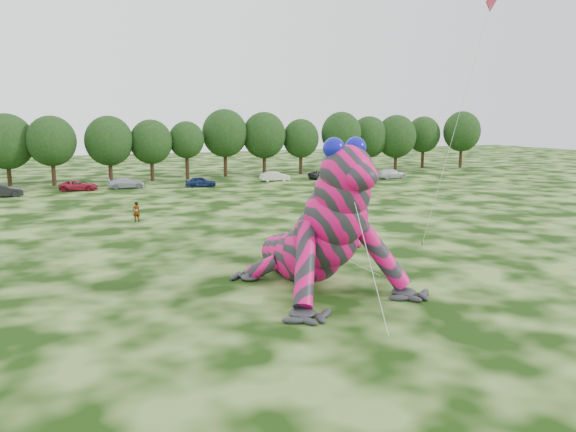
{
  "coord_description": "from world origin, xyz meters",
  "views": [
    {
      "loc": [
        -18.22,
        -26.12,
        9.36
      ],
      "look_at": [
        -6.36,
        1.55,
        4.0
      ],
      "focal_mm": 35.0,
      "sensor_mm": 36.0,
      "label": 1
    }
  ],
  "objects_px": {
    "tree_16": "(423,142)",
    "car_5": "(275,176)",
    "tree_5": "(7,150)",
    "spectator_0": "(136,212)",
    "tree_10": "(225,143)",
    "tree_8": "(151,150)",
    "tree_12": "(301,147)",
    "flying_kite": "(486,21)",
    "car_4": "(201,182)",
    "tree_6": "(52,151)",
    "spectator_5": "(341,208)",
    "tree_14": "(369,143)",
    "tree_13": "(341,142)",
    "tree_17": "(462,140)",
    "car_3": "(127,183)",
    "car_6": "(324,174)",
    "tree_7": "(109,150)",
    "tree_9": "(187,150)",
    "tree_15": "(396,142)",
    "car_1": "(2,191)",
    "inflatable_gecko": "(302,208)",
    "tree_11": "(264,144)",
    "spectator_2": "(332,191)",
    "car_7": "(391,174)"
  },
  "relations": [
    {
      "from": "tree_16",
      "to": "tree_17",
      "type": "distance_m",
      "value": 7.06
    },
    {
      "from": "spectator_0",
      "to": "tree_8",
      "type": "bearing_deg",
      "value": -113.08
    },
    {
      "from": "tree_12",
      "to": "tree_13",
      "type": "height_order",
      "value": "tree_13"
    },
    {
      "from": "tree_17",
      "to": "car_4",
      "type": "distance_m",
      "value": 52.49
    },
    {
      "from": "inflatable_gecko",
      "to": "car_1",
      "type": "height_order",
      "value": "inflatable_gecko"
    },
    {
      "from": "tree_16",
      "to": "car_5",
      "type": "height_order",
      "value": "tree_16"
    },
    {
      "from": "tree_13",
      "to": "tree_16",
      "type": "distance_m",
      "value": 18.46
    },
    {
      "from": "flying_kite",
      "to": "tree_8",
      "type": "bearing_deg",
      "value": 103.4
    },
    {
      "from": "tree_10",
      "to": "spectator_0",
      "type": "xyz_separation_m",
      "value": [
        -18.62,
        -33.86,
        -4.33
      ]
    },
    {
      "from": "tree_13",
      "to": "car_1",
      "type": "bearing_deg",
      "value": -168.75
    },
    {
      "from": "flying_kite",
      "to": "car_4",
      "type": "height_order",
      "value": "flying_kite"
    },
    {
      "from": "car_1",
      "to": "spectator_0",
      "type": "distance_m",
      "value": 25.45
    },
    {
      "from": "tree_11",
      "to": "car_4",
      "type": "xyz_separation_m",
      "value": [
        -13.29,
        -10.87,
        -4.33
      ]
    },
    {
      "from": "tree_16",
      "to": "spectator_2",
      "type": "xyz_separation_m",
      "value": [
        -33.46,
        -28.1,
        -3.86
      ]
    },
    {
      "from": "tree_8",
      "to": "tree_16",
      "type": "relative_size",
      "value": 0.95
    },
    {
      "from": "tree_16",
      "to": "tree_17",
      "type": "relative_size",
      "value": 0.91
    },
    {
      "from": "tree_10",
      "to": "tree_17",
      "type": "height_order",
      "value": "tree_10"
    },
    {
      "from": "tree_14",
      "to": "spectator_0",
      "type": "xyz_separation_m",
      "value": [
        -44.68,
        -34.01,
        -3.78
      ]
    },
    {
      "from": "tree_6",
      "to": "tree_14",
      "type": "height_order",
      "value": "tree_6"
    },
    {
      "from": "tree_7",
      "to": "tree_12",
      "type": "distance_m",
      "value": 30.11
    },
    {
      "from": "tree_12",
      "to": "tree_14",
      "type": "distance_m",
      "value": 13.49
    },
    {
      "from": "tree_7",
      "to": "spectator_0",
      "type": "relative_size",
      "value": 5.12
    },
    {
      "from": "car_6",
      "to": "car_4",
      "type": "bearing_deg",
      "value": 89.79
    },
    {
      "from": "tree_6",
      "to": "tree_17",
      "type": "bearing_deg",
      "value": -0.02
    },
    {
      "from": "car_5",
      "to": "tree_14",
      "type": "bearing_deg",
      "value": -62.97
    },
    {
      "from": "tree_15",
      "to": "car_4",
      "type": "bearing_deg",
      "value": -164.62
    },
    {
      "from": "tree_10",
      "to": "tree_8",
      "type": "bearing_deg",
      "value": -172.19
    },
    {
      "from": "car_5",
      "to": "car_6",
      "type": "distance_m",
      "value": 7.98
    },
    {
      "from": "tree_15",
      "to": "tree_14",
      "type": "bearing_deg",
      "value": 169.26
    },
    {
      "from": "tree_6",
      "to": "spectator_5",
      "type": "height_order",
      "value": "tree_6"
    },
    {
      "from": "tree_7",
      "to": "tree_11",
      "type": "bearing_deg",
      "value": 3.33
    },
    {
      "from": "tree_9",
      "to": "tree_15",
      "type": "xyz_separation_m",
      "value": [
        37.41,
        0.43,
        0.48
      ]
    },
    {
      "from": "tree_10",
      "to": "car_4",
      "type": "bearing_deg",
      "value": -121.53
    },
    {
      "from": "flying_kite",
      "to": "tree_12",
      "type": "height_order",
      "value": "flying_kite"
    },
    {
      "from": "spectator_2",
      "to": "car_7",
      "type": "bearing_deg",
      "value": -72.1
    },
    {
      "from": "tree_5",
      "to": "spectator_0",
      "type": "distance_m",
      "value": 35.98
    },
    {
      "from": "tree_16",
      "to": "spectator_5",
      "type": "height_order",
      "value": "tree_16"
    },
    {
      "from": "tree_8",
      "to": "spectator_5",
      "type": "bearing_deg",
      "value": -72.7
    },
    {
      "from": "tree_13",
      "to": "tree_5",
      "type": "bearing_deg",
      "value": 178.51
    },
    {
      "from": "car_4",
      "to": "spectator_5",
      "type": "relative_size",
      "value": 2.6
    },
    {
      "from": "tree_12",
      "to": "tree_17",
      "type": "distance_m",
      "value": 31.96
    },
    {
      "from": "tree_6",
      "to": "spectator_0",
      "type": "height_order",
      "value": "tree_6"
    },
    {
      "from": "tree_8",
      "to": "tree_10",
      "type": "height_order",
      "value": "tree_10"
    },
    {
      "from": "inflatable_gecko",
      "to": "tree_7",
      "type": "xyz_separation_m",
      "value": [
        -5.01,
        54.25,
        0.55
      ]
    },
    {
      "from": "tree_6",
      "to": "tree_8",
      "type": "relative_size",
      "value": 1.06
    },
    {
      "from": "tree_8",
      "to": "car_3",
      "type": "distance_m",
      "value": 9.32
    },
    {
      "from": "tree_16",
      "to": "tree_12",
      "type": "bearing_deg",
      "value": -176.33
    },
    {
      "from": "tree_15",
      "to": "spectator_5",
      "type": "distance_m",
      "value": 48.91
    },
    {
      "from": "tree_14",
      "to": "tree_16",
      "type": "relative_size",
      "value": 1.0
    },
    {
      "from": "tree_15",
      "to": "car_1",
      "type": "relative_size",
      "value": 2.13
    }
  ]
}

